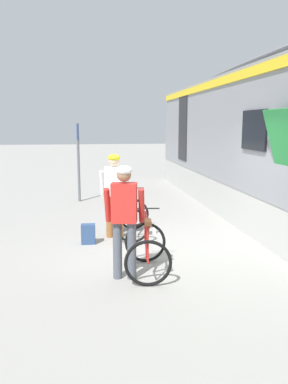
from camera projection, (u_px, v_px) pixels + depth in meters
name	position (u px, v px, depth m)	size (l,w,h in m)	color
ground_plane	(174.00, 250.00, 7.33)	(80.00, 80.00, 0.00)	gray
cyclist_near_in_white	(114.00, 188.00, 7.99)	(0.65, 0.38, 1.76)	#935B2D
cyclist_far_in_red	(124.00, 212.00, 5.81)	(0.65, 0.39, 1.76)	#4C515B
bicycle_near_black	(133.00, 218.00, 8.20)	(0.85, 1.16, 0.99)	black
bicycle_far_red	(147.00, 249.00, 6.12)	(0.82, 1.14, 0.99)	black
backpack_on_platform	(88.00, 234.00, 7.69)	(0.28, 0.18, 0.40)	navy
water_bottle_near_the_bikes	(155.00, 229.00, 8.44)	(0.07, 0.07, 0.18)	silver
platform_sign_post	(78.00, 149.00, 11.70)	(0.08, 0.70, 2.40)	#595B60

